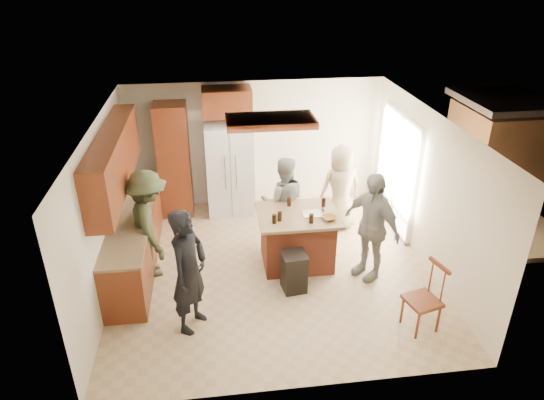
{
  "coord_description": "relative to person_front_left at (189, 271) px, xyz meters",
  "views": [
    {
      "loc": [
        -0.86,
        -6.55,
        4.59
      ],
      "look_at": [
        0.02,
        0.19,
        1.15
      ],
      "focal_mm": 32.0,
      "sensor_mm": 36.0,
      "label": 1
    }
  ],
  "objects": [
    {
      "name": "person_counter",
      "position": [
        -0.64,
        1.35,
        -0.01
      ],
      "size": [
        0.84,
        1.25,
        1.77
      ],
      "primitive_type": "imported",
      "rotation": [
        0.0,
        0.0,
        1.87
      ],
      "color": "#313821",
      "rests_on": "ground"
    },
    {
      "name": "person_side_right",
      "position": [
        2.74,
        0.85,
        -0.01
      ],
      "size": [
        0.99,
        1.16,
        1.77
      ],
      "primitive_type": "imported",
      "rotation": [
        0.0,
        0.0,
        -1.03
      ],
      "color": "gray",
      "rests_on": "ground"
    },
    {
      "name": "room_shell",
      "position": [
        5.63,
        2.86,
        -0.03
      ],
      "size": [
        8.0,
        5.2,
        5.0
      ],
      "color": "tan",
      "rests_on": "ground"
    },
    {
      "name": "person_front_left",
      "position": [
        0.0,
        0.0,
        0.0
      ],
      "size": [
        0.73,
        0.8,
        1.79
      ],
      "primitive_type": "imported",
      "rotation": [
        0.0,
        0.0,
        1.06
      ],
      "color": "black",
      "rests_on": "ground"
    },
    {
      "name": "person_behind_left",
      "position": [
        1.56,
        1.98,
        -0.08
      ],
      "size": [
        0.82,
        0.54,
        1.63
      ],
      "primitive_type": "imported",
      "rotation": [
        0.0,
        0.0,
        3.07
      ],
      "color": "gray",
      "rests_on": "ground"
    },
    {
      "name": "island_items",
      "position": [
        1.86,
        1.2,
        0.08
      ],
      "size": [
        1.02,
        0.7,
        0.15
      ],
      "color": "silver",
      "rests_on": "kitchen_island"
    },
    {
      "name": "kitchen_island",
      "position": [
        1.68,
        1.31,
        -0.42
      ],
      "size": [
        1.28,
        1.03,
        0.93
      ],
      "color": "#973E27",
      "rests_on": "ground"
    },
    {
      "name": "trash_bin",
      "position": [
        1.51,
        0.61,
        -0.57
      ],
      "size": [
        0.4,
        0.4,
        0.63
      ],
      "color": "black",
      "rests_on": "ground"
    },
    {
      "name": "left_cabinetry",
      "position": [
        -0.98,
        1.62,
        0.06
      ],
      "size": [
        0.64,
        3.0,
        2.3
      ],
      "color": "maroon",
      "rests_on": "ground"
    },
    {
      "name": "refrigerator",
      "position": [
        0.71,
        3.34,
        0.01
      ],
      "size": [
        0.9,
        0.76,
        1.8
      ],
      "color": "white",
      "rests_on": "ground"
    },
    {
      "name": "spindle_chair",
      "position": [
        3.1,
        -0.45,
        -0.44
      ],
      "size": [
        0.51,
        0.51,
        0.99
      ],
      "color": "maroon",
      "rests_on": "ground"
    },
    {
      "name": "back_wall_units",
      "position": [
        -0.07,
        3.42,
        0.49
      ],
      "size": [
        1.8,
        0.6,
        2.45
      ],
      "color": "maroon",
      "rests_on": "ground"
    },
    {
      "name": "person_behind_right",
      "position": [
        2.67,
        2.4,
        -0.08
      ],
      "size": [
        0.87,
        0.64,
        1.62
      ],
      "primitive_type": "imported",
      "rotation": [
        0.0,
        0.0,
        3.31
      ],
      "color": "tan",
      "rests_on": "ground"
    }
  ]
}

